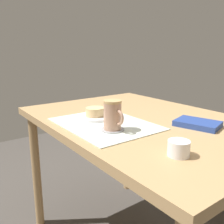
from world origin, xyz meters
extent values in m
cylinder|color=tan|center=(-0.54, -0.36, 0.36)|extent=(0.05, 0.05, 0.72)
cylinder|color=tan|center=(-0.54, 0.36, 0.36)|extent=(0.05, 0.05, 0.72)
cube|color=tan|center=(0.00, 0.00, 0.74)|extent=(1.18, 0.83, 0.04)
cylinder|color=tan|center=(-0.05, 0.54, 0.21)|extent=(0.04, 0.04, 0.42)
cube|color=silver|center=(-0.03, -0.20, 0.76)|extent=(0.45, 0.35, 0.00)
cylinder|color=white|center=(-0.13, -0.19, 0.77)|extent=(0.16, 0.16, 0.01)
cylinder|color=#E5BC7F|center=(-0.13, -0.19, 0.80)|extent=(0.09, 0.09, 0.04)
cylinder|color=#99999E|center=(0.07, -0.23, 0.77)|extent=(0.10, 0.10, 0.00)
cylinder|color=tan|center=(0.07, -0.23, 0.82)|extent=(0.07, 0.07, 0.11)
cylinder|color=tan|center=(0.07, -0.23, 0.88)|extent=(0.07, 0.07, 0.01)
torus|color=tan|center=(0.10, -0.23, 0.82)|extent=(0.06, 0.01, 0.06)
cylinder|color=white|center=(0.38, -0.21, 0.78)|extent=(0.07, 0.07, 0.05)
cube|color=navy|center=(0.23, 0.11, 0.77)|extent=(0.21, 0.17, 0.02)
camera|label=1|loc=(0.84, -0.80, 1.09)|focal=40.00mm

